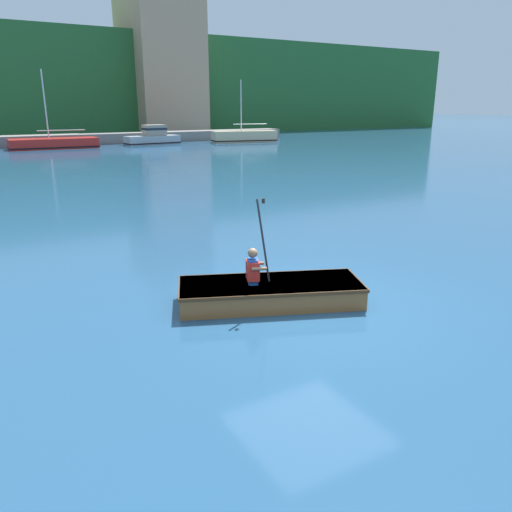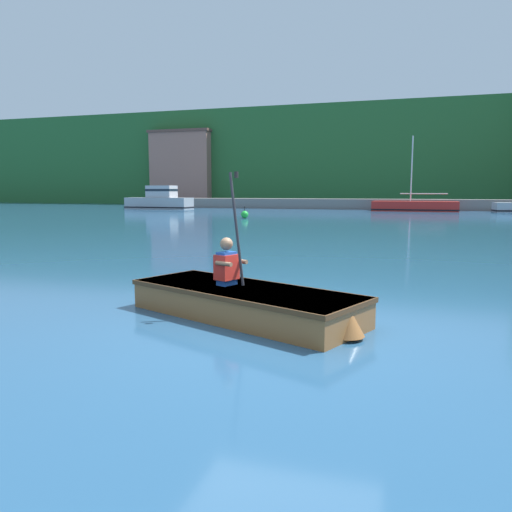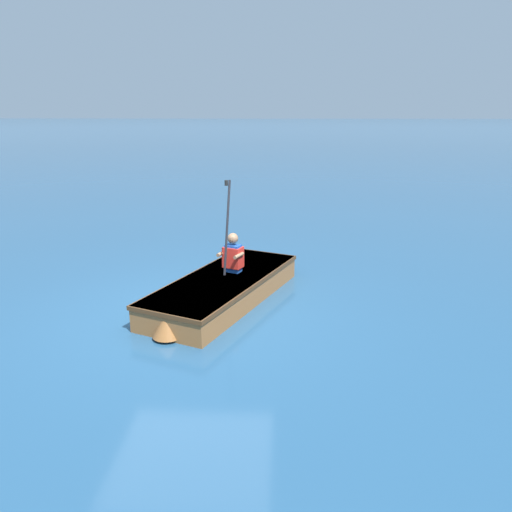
% 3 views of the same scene
% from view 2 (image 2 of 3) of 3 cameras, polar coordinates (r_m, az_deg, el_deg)
% --- Properties ---
extents(ground_plane, '(300.00, 300.00, 0.00)m').
position_cam_2_polar(ground_plane, '(5.92, 2.31, -8.45)').
color(ground_plane, navy).
extents(shoreline_ridge, '(120.00, 20.00, 10.98)m').
position_cam_2_polar(shoreline_ridge, '(64.95, 16.19, 10.60)').
color(shoreline_ridge, '#28602D').
rests_on(shoreline_ridge, ground).
extents(waterfront_warehouse_left, '(7.68, 10.91, 8.67)m').
position_cam_2_polar(waterfront_warehouse_left, '(64.38, -6.86, 9.85)').
color(waterfront_warehouse_left, '#9E6B5B').
rests_on(waterfront_warehouse_left, ground).
extents(marina_dock, '(48.33, 2.40, 0.90)m').
position_cam_2_polar(marina_dock, '(44.99, 15.44, 5.72)').
color(marina_dock, slate).
rests_on(marina_dock, ground).
extents(moored_boat_dock_west_inner, '(6.65, 2.51, 5.92)m').
position_cam_2_polar(moored_boat_dock_west_inner, '(41.94, 17.66, 5.42)').
color(moored_boat_dock_west_inner, red).
rests_on(moored_boat_dock_west_inner, ground).
extents(moored_boat_dock_center_near, '(6.14, 2.21, 2.07)m').
position_cam_2_polar(moored_boat_dock_center_near, '(45.08, -10.96, 6.25)').
color(moored_boat_dock_center_near, '#9EA3A8').
rests_on(moored_boat_dock_center_near, ground).
extents(rowboat_foreground, '(3.37, 2.29, 0.38)m').
position_cam_2_polar(rowboat_foreground, '(6.43, -1.01, -5.14)').
color(rowboat_foreground, '#935B2D').
rests_on(rowboat_foreground, ground).
extents(person_paddler, '(0.44, 0.43, 1.48)m').
position_cam_2_polar(person_paddler, '(6.57, -3.31, -0.79)').
color(person_paddler, '#1E4CA5').
rests_on(person_paddler, rowboat_foreground).
extents(channel_buoy, '(0.44, 0.44, 0.72)m').
position_cam_2_polar(channel_buoy, '(29.58, -1.31, 4.76)').
color(channel_buoy, green).
rests_on(channel_buoy, ground).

